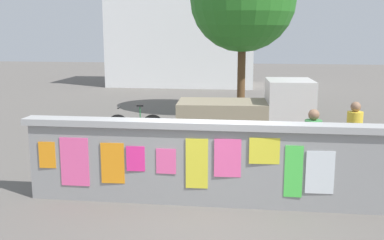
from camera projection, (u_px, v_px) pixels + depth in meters
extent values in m
plane|color=#605B56|center=(229.00, 121.00, 16.25)|extent=(60.00, 60.00, 0.00)
cube|color=gray|center=(208.00, 167.00, 8.33)|extent=(6.65, 0.30, 1.42)
cube|color=#A1A1A1|center=(208.00, 125.00, 8.18)|extent=(6.85, 0.42, 0.12)
cube|color=orange|center=(47.00, 155.00, 8.53)|extent=(0.32, 0.03, 0.50)
cube|color=#F9599E|center=(75.00, 162.00, 8.48)|extent=(0.54, 0.01, 0.92)
cube|color=orange|center=(113.00, 163.00, 8.39)|extent=(0.43, 0.03, 0.76)
cube|color=#F42D8C|center=(136.00, 159.00, 8.31)|extent=(0.34, 0.03, 0.46)
cube|color=#F9599E|center=(166.00, 161.00, 8.25)|extent=(0.36, 0.02, 0.46)
cube|color=yellow|center=(197.00, 164.00, 8.18)|extent=(0.40, 0.02, 0.91)
cube|color=#F9599E|center=(228.00, 158.00, 8.09)|extent=(0.47, 0.03, 0.69)
cube|color=yellow|center=(264.00, 151.00, 7.98)|extent=(0.53, 0.04, 0.47)
cube|color=#4CD84C|center=(294.00, 172.00, 7.98)|extent=(0.31, 0.02, 0.93)
cube|color=silver|center=(320.00, 173.00, 7.92)|extent=(0.49, 0.02, 0.76)
cylinder|color=black|center=(288.00, 130.00, 13.18)|extent=(0.71, 0.24, 0.70)
cylinder|color=black|center=(295.00, 140.00, 11.91)|extent=(0.71, 0.24, 0.70)
cylinder|color=black|center=(201.00, 128.00, 13.36)|extent=(0.71, 0.24, 0.70)
cylinder|color=black|center=(199.00, 139.00, 12.09)|extent=(0.71, 0.24, 0.70)
cube|color=silver|center=(289.00, 108.00, 12.41)|extent=(1.28, 1.57, 1.50)
cube|color=gray|center=(222.00, 118.00, 12.60)|extent=(2.48, 1.64, 0.90)
cylinder|color=black|center=(123.00, 167.00, 9.69)|extent=(0.61, 0.22, 0.60)
cylinder|color=black|center=(70.00, 162.00, 10.11)|extent=(0.61, 0.24, 0.60)
cube|color=#197233|center=(95.00, 152.00, 9.85)|extent=(1.03, 0.44, 0.32)
cube|color=black|center=(87.00, 143.00, 9.88)|extent=(0.59, 0.33, 0.10)
cube|color=#262626|center=(118.00, 142.00, 9.62)|extent=(0.15, 0.56, 0.03)
cylinder|color=black|center=(118.00, 125.00, 13.91)|extent=(0.66, 0.12, 0.66)
cylinder|color=black|center=(153.00, 125.00, 13.90)|extent=(0.66, 0.12, 0.66)
cube|color=#197233|center=(135.00, 119.00, 13.87)|extent=(0.95, 0.16, 0.06)
cylinder|color=#197233|center=(140.00, 112.00, 13.83)|extent=(0.03, 0.03, 0.40)
cube|color=black|center=(140.00, 106.00, 13.79)|extent=(0.21, 0.10, 0.05)
cube|color=black|center=(119.00, 107.00, 13.80)|extent=(0.09, 0.44, 0.03)
cylinder|color=#BF6626|center=(353.00, 155.00, 10.29)|extent=(0.12, 0.12, 0.80)
cylinder|color=#BF6626|center=(352.00, 157.00, 10.13)|extent=(0.12, 0.12, 0.80)
cylinder|color=yellow|center=(355.00, 125.00, 10.08)|extent=(0.44, 0.44, 0.60)
sphere|color=#8C664C|center=(356.00, 107.00, 10.00)|extent=(0.22, 0.22, 0.22)
cylinder|color=#D83F72|center=(316.00, 169.00, 9.24)|extent=(0.12, 0.12, 0.80)
cylinder|color=#D83F72|center=(306.00, 169.00, 9.27)|extent=(0.12, 0.12, 0.80)
cylinder|color=#3F994C|center=(313.00, 135.00, 9.12)|extent=(0.35, 0.35, 0.60)
sphere|color=#8C664C|center=(314.00, 115.00, 9.05)|extent=(0.22, 0.22, 0.22)
cylinder|color=brown|center=(241.00, 76.00, 17.26)|extent=(0.30, 0.30, 2.94)
cube|color=white|center=(183.00, 39.00, 26.92)|extent=(8.27, 4.08, 5.32)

